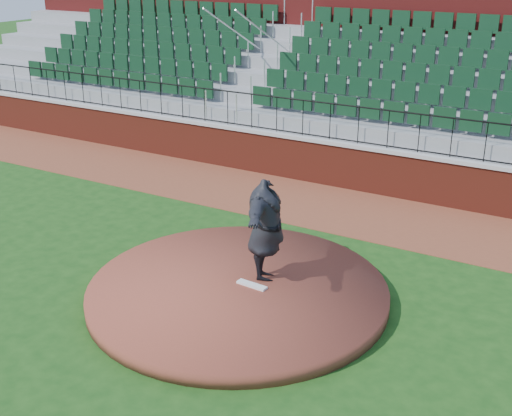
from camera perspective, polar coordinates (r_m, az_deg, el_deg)
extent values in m
plane|color=#184213|center=(12.70, -3.41, -7.63)|extent=(90.00, 90.00, 0.00)
cube|color=brown|center=(17.03, 6.58, 0.13)|extent=(34.00, 3.20, 0.01)
cube|color=maroon|center=(18.23, 8.69, 3.47)|extent=(34.00, 0.35, 1.20)
cube|color=#B7B7B7|center=(18.04, 8.81, 5.43)|extent=(34.00, 0.45, 0.10)
cube|color=maroon|center=(22.86, 14.29, 12.28)|extent=(34.00, 0.50, 5.50)
cylinder|color=brown|center=(12.58, -1.59, -7.26)|extent=(5.70, 5.70, 0.25)
cube|color=white|center=(12.49, -0.37, -6.71)|extent=(0.63, 0.20, 0.04)
imported|color=black|center=(12.35, 0.85, -1.93)|extent=(1.63, 2.56, 2.03)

